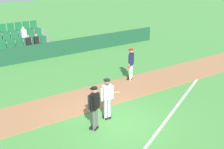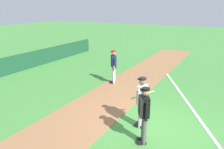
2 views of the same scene
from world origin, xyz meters
name	(u,v)px [view 2 (image 2 of 2)]	position (x,y,z in m)	size (l,w,h in m)	color
ground_plane	(151,128)	(0.00, 0.00, 0.00)	(80.00, 80.00, 0.00)	#42843A
infield_dirt_path	(90,112)	(0.00, 2.47, 0.01)	(28.00, 2.46, 0.03)	#936642
foul_line_chalk	(185,100)	(3.00, -0.50, 0.01)	(12.00, 0.10, 0.01)	white
batter_grey_jersey	(142,100)	(-0.06, 0.37, 0.97)	(0.68, 0.79, 1.76)	#B2B2B2
umpire_home_plate	(144,113)	(-0.91, -0.04, 1.00)	(0.54, 0.45, 1.76)	#4C4C4C
runner_navy_jersey	(114,66)	(3.35, 3.27, 0.96)	(0.59, 0.48, 1.76)	white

